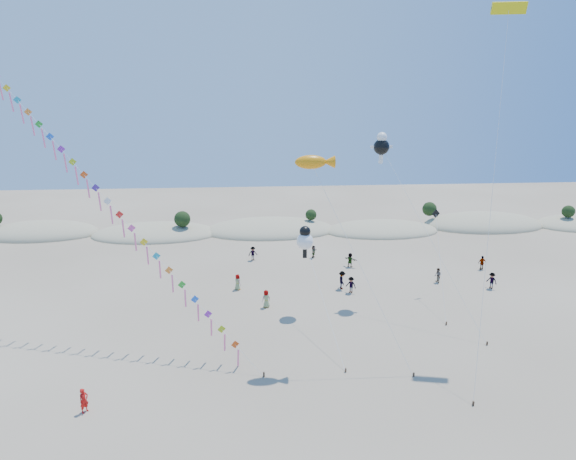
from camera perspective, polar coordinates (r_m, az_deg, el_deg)
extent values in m
ellipsoid|color=tan|center=(75.77, -27.19, -0.46)|extent=(16.00, 8.80, 3.60)
ellipsoid|color=#1C3212|center=(75.53, -27.28, 0.26)|extent=(12.80, 5.76, 0.64)
ellipsoid|color=tan|center=(69.78, -15.43, -0.53)|extent=(17.60, 9.68, 3.00)
ellipsoid|color=#1C3212|center=(69.56, -15.47, 0.12)|extent=(14.08, 6.34, 0.70)
ellipsoid|color=tan|center=(69.20, -2.21, -0.10)|extent=(19.00, 10.45, 3.40)
ellipsoid|color=#1C3212|center=(68.95, -2.21, 0.65)|extent=(15.20, 6.84, 0.76)
ellipsoid|color=tan|center=(70.30, 10.99, -0.13)|extent=(16.40, 9.02, 2.80)
ellipsoid|color=#1C3212|center=(70.10, 11.02, 0.48)|extent=(13.12, 5.90, 0.66)
ellipsoid|color=tan|center=(77.66, 22.09, 0.50)|extent=(18.00, 9.90, 3.80)
ellipsoid|color=#1C3212|center=(77.41, 22.17, 1.24)|extent=(14.40, 6.48, 0.72)
sphere|color=black|center=(67.33, -12.42, 1.27)|extent=(2.20, 2.20, 2.20)
sphere|color=black|center=(69.20, 2.74, 1.81)|extent=(1.60, 1.60, 1.60)
sphere|color=black|center=(74.86, 16.42, 2.41)|extent=(2.10, 2.10, 2.10)
sphere|color=black|center=(81.92, 30.29, 1.91)|extent=(1.80, 1.80, 1.80)
cube|color=#3F2D1E|center=(34.83, -2.87, -16.74)|extent=(0.12, 0.12, 0.35)
cylinder|color=silver|center=(38.93, -20.58, 3.18)|extent=(22.94, 14.40, 22.17)
cube|color=#ED4D13|center=(35.03, -6.28, -13.33)|extent=(1.16, 0.46, 1.22)
cube|color=pink|center=(35.61, -5.93, -14.84)|extent=(0.19, 0.45, 1.55)
cube|color=#ADCB17|center=(35.17, -7.88, -11.56)|extent=(1.16, 0.46, 1.22)
cube|color=pink|center=(35.72, -7.52, -13.09)|extent=(0.19, 0.45, 1.55)
cube|color=purple|center=(35.37, -9.45, -9.80)|extent=(1.16, 0.46, 1.22)
cube|color=pink|center=(35.89, -9.07, -11.35)|extent=(0.19, 0.45, 1.55)
cube|color=blue|center=(35.63, -10.98, -8.06)|extent=(1.16, 0.46, 1.22)
cube|color=pink|center=(36.11, -10.59, -9.63)|extent=(0.19, 0.45, 1.55)
cube|color=green|center=(35.95, -12.47, -6.34)|extent=(1.16, 0.46, 1.22)
cube|color=pink|center=(36.39, -12.07, -7.91)|extent=(0.19, 0.45, 1.55)
cube|color=orange|center=(36.32, -13.92, -4.65)|extent=(1.16, 0.46, 1.22)
cube|color=pink|center=(36.73, -13.52, -6.23)|extent=(0.19, 0.45, 1.55)
cube|color=#19A1BE|center=(36.75, -15.34, -2.99)|extent=(1.16, 0.46, 1.22)
cube|color=pink|center=(37.12, -14.93, -4.57)|extent=(0.19, 0.45, 1.55)
cube|color=yellow|center=(37.22, -16.72, -1.37)|extent=(1.16, 0.46, 1.22)
cube|color=pink|center=(37.56, -16.30, -2.94)|extent=(0.19, 0.45, 1.55)
cube|color=#FF50AD|center=(37.75, -18.06, 0.21)|extent=(1.16, 0.46, 1.22)
cube|color=pink|center=(38.05, -17.64, -1.36)|extent=(0.19, 0.45, 1.55)
cube|color=red|center=(38.33, -19.36, 1.74)|extent=(1.16, 0.46, 1.22)
cube|color=pink|center=(38.59, -18.93, 0.19)|extent=(0.19, 0.45, 1.55)
cube|color=white|center=(38.95, -20.62, 3.23)|extent=(1.16, 0.46, 1.22)
cube|color=pink|center=(39.18, -20.19, 1.69)|extent=(0.19, 0.45, 1.55)
cube|color=#472491|center=(39.61, -21.84, 4.66)|extent=(1.16, 0.46, 1.22)
cube|color=pink|center=(39.81, -21.42, 3.14)|extent=(0.19, 0.45, 1.55)
cube|color=#ED4D13|center=(40.32, -23.03, 6.05)|extent=(1.16, 0.46, 1.22)
cube|color=pink|center=(40.48, -22.60, 4.54)|extent=(0.19, 0.45, 1.55)
cube|color=#ADCB17|center=(41.06, -24.18, 7.38)|extent=(1.16, 0.46, 1.22)
cube|color=pink|center=(41.20, -23.75, 5.90)|extent=(0.19, 0.45, 1.55)
cube|color=purple|center=(41.85, -25.30, 8.66)|extent=(1.16, 0.46, 1.22)
cube|color=pink|center=(41.95, -24.87, 7.20)|extent=(0.19, 0.45, 1.55)
cube|color=blue|center=(42.66, -26.38, 9.89)|extent=(1.16, 0.46, 1.22)
cube|color=pink|center=(42.74, -25.95, 8.46)|extent=(0.19, 0.45, 1.55)
cube|color=green|center=(43.51, -27.43, 11.07)|extent=(1.16, 0.46, 1.22)
cube|color=pink|center=(43.56, -27.00, 9.67)|extent=(0.19, 0.45, 1.55)
cube|color=orange|center=(44.40, -28.44, 12.20)|extent=(1.16, 0.46, 1.22)
cube|color=pink|center=(44.42, -28.02, 10.83)|extent=(0.19, 0.45, 1.55)
cube|color=#19A1BE|center=(45.31, -29.43, 13.29)|extent=(1.16, 0.46, 1.22)
cube|color=pink|center=(45.30, -29.00, 11.94)|extent=(0.19, 0.45, 1.55)
cube|color=yellow|center=(46.25, -30.38, 14.32)|extent=(1.16, 0.46, 1.22)
cube|color=pink|center=(46.22, -29.95, 13.00)|extent=(0.19, 0.45, 1.55)
cube|color=pink|center=(47.16, -30.88, 14.02)|extent=(0.19, 0.45, 1.55)
cube|color=#3F2D1E|center=(35.90, 14.67, -16.25)|extent=(0.10, 0.10, 0.30)
cylinder|color=silver|center=(33.71, 8.81, -4.70)|extent=(6.89, 4.26, 14.42)
ellipsoid|color=orange|center=(33.38, 2.70, 8.05)|extent=(2.19, 0.97, 0.97)
cone|color=orange|center=(33.56, 4.81, 8.05)|extent=(0.88, 0.88, 0.88)
cube|color=#3F2D1E|center=(35.53, 6.85, -16.17)|extent=(0.10, 0.10, 0.30)
cylinder|color=silver|center=(38.38, 4.18, -8.25)|extent=(1.82, 10.27, 6.60)
sphere|color=white|center=(41.88, 2.02, -1.33)|extent=(1.46, 1.46, 1.46)
sphere|color=black|center=(41.63, 2.03, -0.17)|extent=(0.97, 0.97, 0.97)
cube|color=black|center=(42.22, 2.00, -2.80)|extent=(0.35, 0.18, 0.80)
cube|color=#3F2D1E|center=(41.59, 22.53, -12.31)|extent=(0.10, 0.10, 0.30)
cylinder|color=silver|center=(42.20, 16.52, -1.03)|extent=(6.35, 10.57, 14.35)
sphere|color=black|center=(44.78, 11.01, 9.64)|extent=(1.43, 1.43, 1.43)
sphere|color=white|center=(44.70, 11.07, 10.73)|extent=(0.93, 0.93, 0.93)
cube|color=white|center=(44.90, 10.94, 8.23)|extent=(0.35, 0.18, 0.80)
cube|color=white|center=(44.60, 10.13, 9.66)|extent=(0.60, 0.15, 0.25)
cube|color=white|center=(44.97, 11.89, 9.62)|extent=(0.60, 0.15, 0.25)
cube|color=#3F2D1E|center=(34.20, 21.11, -18.63)|extent=(0.10, 0.10, 0.30)
cylinder|color=silver|center=(34.67, 23.02, 3.63)|extent=(4.54, 9.92, 24.69)
cube|color=yellow|center=(39.91, 24.72, 22.79)|extent=(2.39, 0.97, 0.84)
cube|color=black|center=(39.92, 24.71, 22.79)|extent=(2.31, 0.59, 0.19)
cube|color=#3F2D1E|center=(43.72, 18.25, -10.46)|extent=(0.10, 0.10, 0.30)
cylinder|color=silver|center=(45.81, 17.65, -4.08)|extent=(1.41, 7.71, 7.86)
cube|color=black|center=(48.39, 17.13, 1.86)|extent=(0.87, 0.26, 0.89)
imported|color=red|center=(33.67, -23.03, -18.11)|extent=(0.66, 0.70, 1.61)
imported|color=slate|center=(48.64, -6.00, -6.15)|extent=(0.89, 0.94, 1.61)
imported|color=slate|center=(44.57, -2.60, -8.15)|extent=(0.96, 0.82, 1.66)
imported|color=slate|center=(48.01, 7.47, -6.47)|extent=(1.23, 1.15, 1.66)
imported|color=slate|center=(48.83, 6.42, -5.92)|extent=(0.70, 1.21, 1.86)
imported|color=slate|center=(55.00, 7.38, -3.54)|extent=(1.48, 1.38, 1.66)
imported|color=slate|center=(52.47, 17.33, -5.17)|extent=(0.65, 0.81, 1.56)
imported|color=slate|center=(56.88, -4.19, -2.79)|extent=(1.20, 0.86, 1.67)
imported|color=slate|center=(57.94, 22.02, -3.62)|extent=(0.97, 0.47, 1.61)
imported|color=slate|center=(52.80, 22.99, -5.54)|extent=(1.14, 1.25, 1.68)
imported|color=slate|center=(57.77, 3.05, -2.57)|extent=(0.98, 1.44, 1.49)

